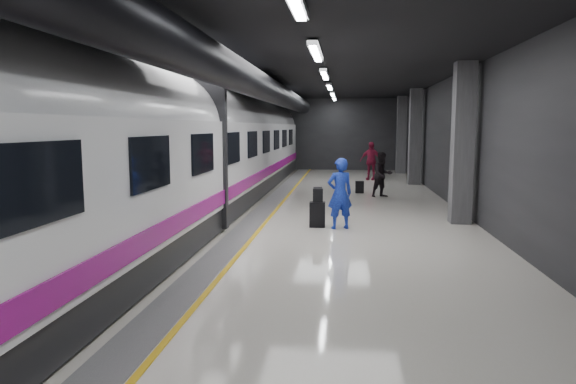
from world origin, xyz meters
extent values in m
plane|color=beige|center=(0.00, 0.00, 0.00)|extent=(40.00, 40.00, 0.00)
cube|color=black|center=(0.00, 0.00, 4.50)|extent=(10.00, 40.00, 0.02)
cube|color=#28282B|center=(0.00, 20.00, 2.25)|extent=(10.00, 0.02, 4.50)
cube|color=#28282B|center=(-5.00, 0.00, 2.25)|extent=(0.02, 40.00, 4.50)
cube|color=#28282B|center=(5.00, 0.00, 2.25)|extent=(0.02, 40.00, 4.50)
cube|color=slate|center=(-1.35, 0.00, 0.01)|extent=(0.65, 39.80, 0.01)
cube|color=yellow|center=(-0.95, 0.00, 0.01)|extent=(0.10, 39.80, 0.01)
cylinder|color=black|center=(-1.30, 0.00, 3.95)|extent=(0.80, 38.00, 0.80)
cube|color=silver|center=(0.60, -1.00, 4.40)|extent=(0.22, 2.60, 0.10)
cube|color=silver|center=(0.60, 4.00, 4.40)|extent=(0.22, 2.60, 0.10)
cube|color=silver|center=(0.60, 9.00, 4.40)|extent=(0.22, 2.60, 0.10)
cube|color=silver|center=(0.60, 14.00, 4.40)|extent=(0.22, 2.60, 0.10)
cube|color=silver|center=(0.60, 18.00, 4.40)|extent=(0.22, 2.60, 0.10)
cube|color=#515154|center=(4.55, 2.00, 2.25)|extent=(0.55, 0.55, 4.50)
cube|color=#515154|center=(4.55, 12.00, 2.25)|extent=(0.55, 0.55, 4.50)
cube|color=#515154|center=(4.55, 18.00, 2.25)|extent=(0.55, 0.55, 4.50)
cube|color=black|center=(-3.25, 0.00, 0.35)|extent=(2.80, 38.00, 0.60)
cube|color=white|center=(-3.25, 0.00, 1.75)|extent=(2.90, 38.00, 2.20)
cylinder|color=white|center=(-3.25, 0.00, 2.70)|extent=(2.80, 38.00, 2.80)
cube|color=#910D79|center=(-1.78, 0.00, 0.95)|extent=(0.04, 38.00, 0.35)
cube|color=black|center=(-3.25, 0.00, 2.00)|extent=(3.05, 0.25, 3.80)
cube|color=black|center=(-1.78, -8.00, 2.15)|extent=(0.05, 1.60, 0.85)
cube|color=black|center=(-1.78, -5.00, 2.15)|extent=(0.05, 1.60, 0.85)
cube|color=black|center=(-1.78, -2.00, 2.15)|extent=(0.05, 1.60, 0.85)
cube|color=black|center=(-1.78, 1.00, 2.15)|extent=(0.05, 1.60, 0.85)
cube|color=black|center=(-1.78, 4.00, 2.15)|extent=(0.05, 1.60, 0.85)
cube|color=black|center=(-1.78, 7.00, 2.15)|extent=(0.05, 1.60, 0.85)
cube|color=black|center=(-1.78, 10.00, 2.15)|extent=(0.05, 1.60, 0.85)
cube|color=black|center=(-1.78, 13.00, 2.15)|extent=(0.05, 1.60, 0.85)
cube|color=black|center=(-1.78, 16.00, 2.15)|extent=(0.05, 1.60, 0.85)
imported|color=blue|center=(1.16, 0.79, 0.95)|extent=(0.81, 0.67, 1.90)
cube|color=black|center=(0.56, 0.93, 0.35)|extent=(0.43, 0.28, 0.69)
cube|color=black|center=(0.57, 0.92, 0.87)|extent=(0.28, 0.16, 0.36)
imported|color=black|center=(2.74, 7.23, 0.88)|extent=(1.07, 1.00, 1.75)
imported|color=maroon|center=(2.60, 13.80, 0.98)|extent=(1.24, 0.84, 1.96)
cube|color=black|center=(1.90, 8.42, 0.25)|extent=(0.36, 0.25, 0.50)
camera|label=1|loc=(1.29, -12.86, 2.72)|focal=32.00mm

